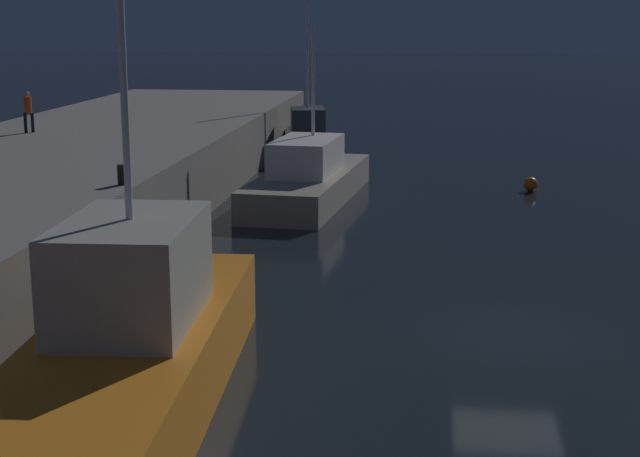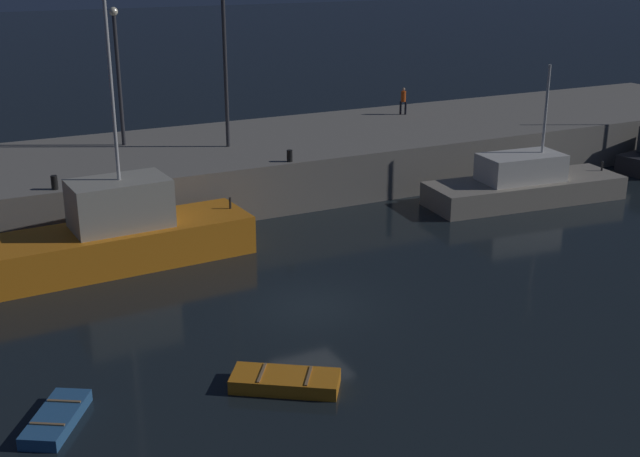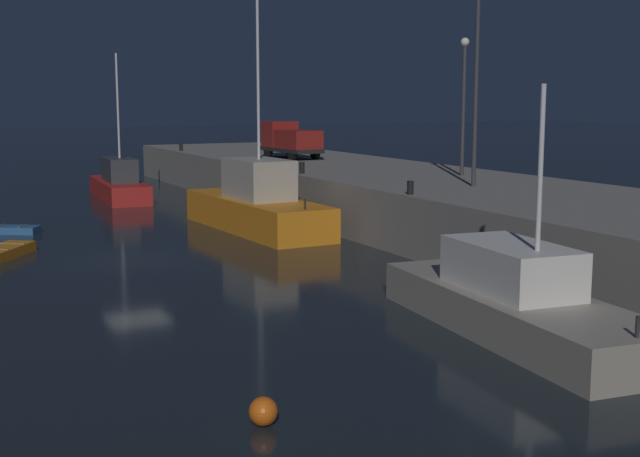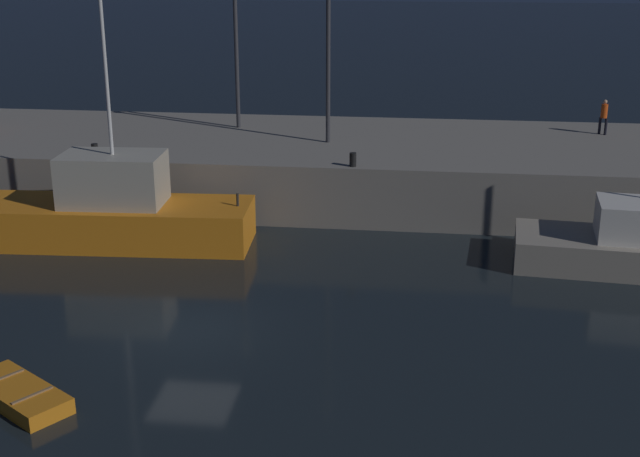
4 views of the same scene
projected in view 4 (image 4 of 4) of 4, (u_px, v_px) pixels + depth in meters
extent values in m
plane|color=black|center=(190.00, 330.00, 25.85)|extent=(320.00, 320.00, 0.00)
cube|color=gray|center=(277.00, 164.00, 40.11)|extent=(75.24, 10.88, 2.58)
cube|color=orange|center=(109.00, 223.00, 33.18)|extent=(11.21, 3.79, 1.61)
cube|color=#ADA899|center=(113.00, 179.00, 32.60)|extent=(3.99, 2.56, 1.96)
cylinder|color=silver|center=(104.00, 49.00, 31.03)|extent=(0.14, 0.14, 7.90)
cylinder|color=#262626|center=(238.00, 200.00, 32.51)|extent=(0.10, 0.10, 0.50)
cube|color=orange|center=(19.00, 394.00, 21.71)|extent=(3.33, 2.83, 0.43)
cube|color=olive|center=(32.00, 395.00, 21.20)|extent=(0.71, 0.99, 0.04)
cube|color=olive|center=(3.00, 378.00, 22.07)|extent=(0.71, 0.99, 0.04)
cylinder|color=#38383D|center=(237.00, 60.00, 40.85)|extent=(0.20, 0.20, 6.58)
cylinder|color=#38383D|center=(328.00, 48.00, 37.40)|extent=(0.20, 0.20, 8.48)
cylinder|color=black|center=(600.00, 126.00, 40.32)|extent=(0.13, 0.13, 0.79)
cylinder|color=black|center=(606.00, 127.00, 40.11)|extent=(0.13, 0.13, 0.79)
cylinder|color=#E54C14|center=(604.00, 111.00, 39.99)|extent=(0.42, 0.42, 0.65)
sphere|color=tan|center=(605.00, 102.00, 39.85)|extent=(0.19, 0.19, 0.19)
cylinder|color=black|center=(353.00, 160.00, 34.41)|extent=(0.28, 0.28, 0.56)
cylinder|color=black|center=(95.00, 151.00, 35.82)|extent=(0.28, 0.28, 0.60)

